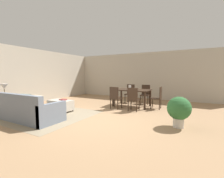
# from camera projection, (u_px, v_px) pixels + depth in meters

# --- Properties ---
(ground_plane) EXTENTS (10.80, 10.80, 0.00)m
(ground_plane) POSITION_uv_depth(u_px,v_px,m) (98.00, 119.00, 4.95)
(ground_plane) COLOR #9E7A56
(wall_back) EXTENTS (9.00, 0.12, 2.70)m
(wall_back) POSITION_uv_depth(u_px,v_px,m) (145.00, 76.00, 9.19)
(wall_back) COLOR #BCB2A0
(wall_back) RESTS_ON ground_plane
(wall_left) EXTENTS (0.12, 11.00, 2.70)m
(wall_left) POSITION_uv_depth(u_px,v_px,m) (25.00, 76.00, 7.41)
(wall_left) COLOR #BCB2A0
(wall_left) RESTS_ON ground_plane
(area_rug) EXTENTS (3.00, 2.80, 0.01)m
(area_rug) POSITION_uv_depth(u_px,v_px,m) (47.00, 115.00, 5.48)
(area_rug) COLOR gray
(area_rug) RESTS_ON ground_plane
(couch) EXTENTS (2.22, 0.95, 0.86)m
(couch) POSITION_uv_depth(u_px,v_px,m) (28.00, 111.00, 4.86)
(couch) COLOR slate
(couch) RESTS_ON ground_plane
(ottoman_table) EXTENTS (0.95, 0.52, 0.44)m
(ottoman_table) POSITION_uv_depth(u_px,v_px,m) (61.00, 105.00, 6.00)
(ottoman_table) COLOR #B7AD9E
(ottoman_table) RESTS_ON ground_plane
(side_table) EXTENTS (0.40, 0.40, 0.57)m
(side_table) POSITION_uv_depth(u_px,v_px,m) (5.00, 102.00, 5.57)
(side_table) COLOR brown
(side_table) RESTS_ON ground_plane
(table_lamp) EXTENTS (0.26, 0.26, 0.53)m
(table_lamp) POSITION_uv_depth(u_px,v_px,m) (4.00, 87.00, 5.52)
(table_lamp) COLOR brown
(table_lamp) RESTS_ON side_table
(dining_table) EXTENTS (1.56, 0.97, 0.76)m
(dining_table) POSITION_uv_depth(u_px,v_px,m) (132.00, 91.00, 6.92)
(dining_table) COLOR #332319
(dining_table) RESTS_ON ground_plane
(dining_chair_near_left) EXTENTS (0.42, 0.42, 0.92)m
(dining_chair_near_left) POSITION_uv_depth(u_px,v_px,m) (115.00, 97.00, 6.37)
(dining_chair_near_left) COLOR #332319
(dining_chair_near_left) RESTS_ON ground_plane
(dining_chair_near_right) EXTENTS (0.42, 0.42, 0.92)m
(dining_chair_near_right) POSITION_uv_depth(u_px,v_px,m) (133.00, 98.00, 5.98)
(dining_chair_near_right) COLOR #332319
(dining_chair_near_right) RESTS_ON ground_plane
(dining_chair_far_left) EXTENTS (0.40, 0.40, 0.92)m
(dining_chair_far_left) POSITION_uv_depth(u_px,v_px,m) (130.00, 92.00, 7.88)
(dining_chair_far_left) COLOR #332319
(dining_chair_far_left) RESTS_ON ground_plane
(dining_chair_far_right) EXTENTS (0.43, 0.43, 0.92)m
(dining_chair_far_right) POSITION_uv_depth(u_px,v_px,m) (145.00, 93.00, 7.53)
(dining_chair_far_right) COLOR #332319
(dining_chair_far_right) RESTS_ON ground_plane
(dining_chair_head_east) EXTENTS (0.41, 0.41, 0.92)m
(dining_chair_head_east) POSITION_uv_depth(u_px,v_px,m) (158.00, 96.00, 6.40)
(dining_chair_head_east) COLOR #332319
(dining_chair_head_east) RESTS_ON ground_plane
(vase_centerpiece) EXTENTS (0.12, 0.12, 0.19)m
(vase_centerpiece) POSITION_uv_depth(u_px,v_px,m) (130.00, 87.00, 6.92)
(vase_centerpiece) COLOR silver
(vase_centerpiece) RESTS_ON dining_table
(book_on_ottoman) EXTENTS (0.27, 0.21, 0.03)m
(book_on_ottoman) POSITION_uv_depth(u_px,v_px,m) (63.00, 100.00, 6.01)
(book_on_ottoman) COLOR maroon
(book_on_ottoman) RESTS_ON ottoman_table
(potted_plant) EXTENTS (0.62, 0.62, 0.84)m
(potted_plant) POSITION_uv_depth(u_px,v_px,m) (179.00, 109.00, 4.15)
(potted_plant) COLOR beige
(potted_plant) RESTS_ON ground_plane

